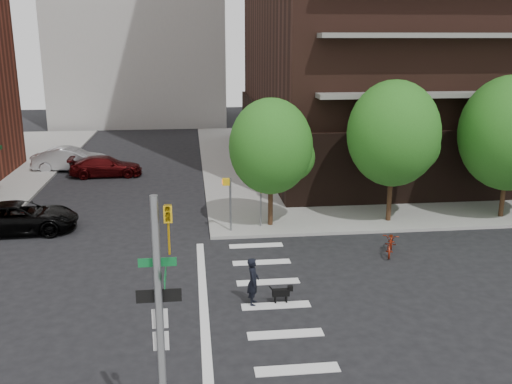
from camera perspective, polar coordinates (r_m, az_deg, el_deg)
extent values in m
plane|color=black|center=(20.03, -6.69, -11.67)|extent=(120.00, 120.00, 0.00)
cube|color=gray|center=(46.96, 19.12, 3.29)|extent=(39.00, 33.00, 0.15)
cube|color=silver|center=(16.78, 4.14, -17.30)|extent=(2.40, 0.50, 0.01)
cube|color=silver|center=(18.47, 2.96, -14.02)|extent=(2.40, 0.50, 0.01)
cube|color=silver|center=(20.22, 2.01, -11.29)|extent=(2.40, 0.50, 0.01)
cube|color=silver|center=(22.01, 1.22, -9.00)|extent=(2.40, 0.50, 0.01)
cube|color=silver|center=(23.83, 0.56, -7.05)|extent=(2.40, 0.50, 0.01)
cube|color=silver|center=(25.68, 0.00, -5.38)|extent=(2.40, 0.50, 0.01)
cube|color=silver|center=(20.03, -5.23, -11.62)|extent=(0.30, 13.00, 0.01)
cube|color=black|center=(46.03, 16.26, 5.93)|extent=(25.50, 25.50, 4.00)
cylinder|color=#301E11|center=(27.75, 1.45, -1.00)|extent=(0.24, 0.24, 2.30)
sphere|color=#235B19|center=(27.12, 1.49, 4.59)|extent=(4.00, 4.00, 4.00)
cylinder|color=#301E11|center=(29.15, 13.22, -0.31)|extent=(0.24, 0.24, 2.60)
sphere|color=#235B19|center=(28.50, 13.59, 5.71)|extent=(4.50, 4.50, 4.50)
cylinder|color=#301E11|center=(31.70, 23.46, -0.22)|extent=(0.24, 0.24, 2.30)
sphere|color=#235B19|center=(31.09, 24.07, 5.39)|extent=(5.00, 5.00, 5.00)
cylinder|color=slate|center=(11.94, -9.52, -14.35)|extent=(0.16, 0.16, 6.00)
imported|color=gold|center=(10.99, -8.74, -3.81)|extent=(0.16, 0.20, 1.00)
cube|color=#0A5926|center=(11.39, -9.84, -6.94)|extent=(0.75, 0.02, 0.18)
cube|color=#0A5926|center=(11.34, -9.06, -8.38)|extent=(0.02, 0.75, 0.18)
cube|color=black|center=(11.64, -9.69, -10.19)|extent=(0.90, 0.02, 0.28)
cube|color=silver|center=(11.86, -9.58, -12.38)|extent=(0.32, 0.02, 0.42)
cube|color=silver|center=(12.10, -9.48, -14.48)|extent=(0.32, 0.02, 0.42)
cylinder|color=slate|center=(26.84, -2.57, -1.24)|extent=(0.10, 0.10, 2.60)
cube|color=gold|center=(26.54, -3.02, 1.03)|extent=(0.32, 0.25, 0.32)
cylinder|color=slate|center=(27.51, 0.48, -1.25)|extent=(0.08, 0.08, 2.20)
cube|color=gold|center=(27.13, 0.52, 0.49)|extent=(0.64, 0.02, 0.64)
imported|color=black|center=(29.43, -22.56, -2.37)|extent=(2.74, 5.48, 1.49)
imported|color=#3B0708|center=(39.66, -14.79, 2.50)|extent=(2.10, 4.83, 1.38)
imported|color=#ADB0B4|center=(42.04, -18.08, 3.14)|extent=(2.02, 5.14, 1.67)
imported|color=maroon|center=(25.26, 13.34, -4.97)|extent=(1.35, 2.02, 1.00)
imported|color=black|center=(19.97, -0.29, -8.93)|extent=(0.68, 0.51, 1.71)
cube|color=black|center=(20.28, 2.50, -10.01)|extent=(0.61, 0.20, 0.24)
cube|color=black|center=(20.27, 3.45, -9.59)|extent=(0.18, 0.14, 0.18)
cylinder|color=black|center=(20.47, 2.98, -10.55)|extent=(0.06, 0.06, 0.26)
cylinder|color=black|center=(20.31, 2.00, -10.75)|extent=(0.06, 0.06, 0.26)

